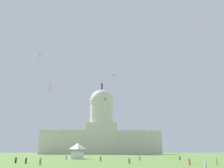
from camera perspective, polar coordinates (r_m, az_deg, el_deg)
capitol_building at (r=226.42m, az=-2.81°, el=-12.23°), size 117.19×25.10×72.89m
event_tent at (r=97.51m, az=-8.90°, el=-16.84°), size 5.20×5.71×6.36m
person_purple_near_tree_east at (r=88.56m, az=-11.79°, el=-18.27°), size 0.38×0.38×1.68m
person_olive_front_left at (r=77.49m, az=-2.99°, el=-18.87°), size 0.65×0.65×1.60m
person_grey_aisle_center at (r=59.78m, az=-18.12°, el=-18.60°), size 0.53×0.53×1.75m
person_orange_front_right at (r=59.99m, az=19.47°, el=-18.56°), size 0.64×0.64×1.59m
person_black_mid_center at (r=70.50m, az=-23.72°, el=-17.69°), size 0.54×0.54×1.72m
person_tan_deep_crowd at (r=62.87m, az=25.56°, el=-17.69°), size 0.36×0.36×1.73m
person_olive_back_center at (r=84.18m, az=7.21°, el=-18.61°), size 0.55×0.55×1.55m
person_olive_mid_right at (r=63.90m, az=4.50°, el=-19.30°), size 0.62×0.62×1.49m
person_navy_edge_west at (r=89.41m, az=17.22°, el=-17.96°), size 0.47×0.47×1.48m
person_black_near_tent at (r=66.70m, az=-21.44°, el=-18.08°), size 0.43×0.43×1.65m
person_white_lawn_far_right at (r=44.18m, az=23.13°, el=-19.02°), size 0.63×0.63×1.70m
kite_lime_low at (r=136.84m, az=-12.90°, el=-12.30°), size 1.27×1.27×2.28m
kite_yellow_low at (r=98.91m, az=5.39°, el=-11.43°), size 1.11×1.33×2.40m
kite_magenta_mid at (r=85.61m, az=0.79°, el=2.10°), size 1.01×1.57×0.28m
kite_turquoise_high at (r=92.68m, az=19.80°, el=13.98°), size 0.34×1.21×4.25m
kite_red_mid at (r=75.70m, az=-15.70°, el=-0.37°), size 0.43×1.11×3.13m
kite_gold_low at (r=154.33m, az=9.33°, el=-13.29°), size 1.12×1.19×1.25m
kite_black_high at (r=175.76m, az=-1.77°, el=-3.98°), size 1.17×0.46×3.17m
kite_white_high at (r=156.89m, az=1.56°, el=3.61°), size 1.22×1.20×4.52m
kite_blue_mid at (r=188.02m, az=-4.99°, el=-8.62°), size 0.40×0.74×3.95m
kite_cyan_mid at (r=72.72m, az=-18.71°, el=6.94°), size 1.02×1.60×4.43m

